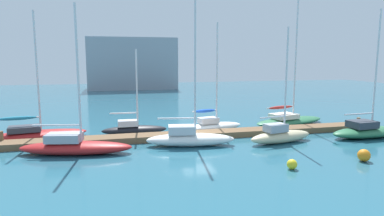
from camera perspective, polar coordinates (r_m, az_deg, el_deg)
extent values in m
plane|color=#286075|center=(25.50, 1.08, -5.09)|extent=(120.00, 120.00, 0.00)
cube|color=brown|center=(25.45, 1.08, -4.60)|extent=(28.23, 1.61, 0.45)
cylinder|color=brown|center=(26.24, -29.80, -4.61)|extent=(0.28, 0.28, 1.09)
cylinder|color=brown|center=(31.25, 26.54, -2.46)|extent=(0.28, 0.28, 1.09)
ellipsoid|color=#B21E1E|center=(27.61, -25.12, -4.17)|extent=(7.52, 3.21, 0.63)
cube|color=#333842|center=(27.54, -26.70, -3.19)|extent=(2.39, 1.77, 0.41)
cylinder|color=silver|center=(27.03, -24.96, 5.65)|extent=(0.14, 0.14, 8.77)
cylinder|color=silver|center=(27.43, -27.72, -1.56)|extent=(3.04, 0.62, 0.11)
ellipsoid|color=teal|center=(27.43, -27.72, -1.56)|extent=(2.77, 0.81, 0.28)
ellipsoid|color=#B21E1E|center=(22.35, -19.21, -6.44)|extent=(7.23, 3.16, 0.80)
cube|color=#9EA3AD|center=(22.41, -21.02, -4.75)|extent=(2.31, 1.67, 0.52)
cylinder|color=silver|center=(21.57, -18.91, 5.51)|extent=(0.14, 0.14, 8.45)
cylinder|color=silver|center=(22.39, -22.15, -2.74)|extent=(2.91, 0.69, 0.11)
ellipsoid|color=black|center=(26.92, -9.79, -3.73)|extent=(5.14, 1.51, 0.70)
cube|color=silver|center=(26.79, -10.91, -2.56)|extent=(1.55, 1.01, 0.45)
cylinder|color=silver|center=(26.44, -9.42, 3.42)|extent=(0.13, 0.13, 6.01)
cylinder|color=silver|center=(26.65, -11.62, -0.86)|extent=(2.15, 0.15, 0.10)
ellipsoid|color=white|center=(23.05, -0.24, -5.44)|extent=(6.28, 2.65, 0.87)
cube|color=silver|center=(22.86, -1.77, -3.72)|extent=(1.99, 1.45, 0.56)
cylinder|color=silver|center=(22.41, 0.53, 7.20)|extent=(0.14, 0.14, 9.22)
cylinder|color=silver|center=(22.69, -2.70, -1.78)|extent=(2.54, 0.53, 0.11)
ellipsoid|color=white|center=(27.82, 3.71, -3.22)|extent=(5.41, 2.49, 0.71)
cube|color=silver|center=(27.47, 2.76, -2.12)|extent=(1.74, 1.35, 0.46)
cylinder|color=silver|center=(27.40, 4.28, 5.91)|extent=(0.13, 0.13, 8.12)
cylinder|color=silver|center=(27.19, 2.19, -0.49)|extent=(2.17, 0.51, 0.11)
ellipsoid|color=blue|center=(27.19, 2.19, -0.49)|extent=(2.00, 0.72, 0.28)
ellipsoid|color=beige|center=(24.78, 14.97, -4.77)|extent=(5.31, 2.40, 0.85)
cube|color=#9EA3AD|center=(24.31, 14.11, -3.30)|extent=(1.70, 1.27, 0.55)
cylinder|color=silver|center=(24.37, 15.80, 4.65)|extent=(0.13, 0.13, 7.28)
cylinder|color=silver|center=(23.97, 13.61, -1.51)|extent=(2.13, 0.53, 0.10)
ellipsoid|color=#2D7047|center=(31.75, 16.38, -2.16)|extent=(7.82, 4.19, 0.64)
cube|color=silver|center=(31.14, 15.44, -1.33)|extent=(2.59, 2.20, 0.42)
cylinder|color=silver|center=(31.51, 17.29, 8.11)|extent=(0.14, 0.14, 10.71)
cylinder|color=silver|center=(30.71, 14.89, 0.11)|extent=(3.06, 0.88, 0.12)
ellipsoid|color=#B72D28|center=(30.71, 14.89, 0.11)|extent=(2.82, 1.04, 0.28)
ellipsoid|color=#2D7047|center=(28.90, 27.88, -3.66)|extent=(6.42, 2.51, 0.80)
cube|color=#333842|center=(28.34, 27.07, -2.47)|extent=(1.98, 1.59, 0.52)
cylinder|color=silver|center=(28.60, 28.98, 5.82)|extent=(0.14, 0.14, 8.77)
cylinder|color=silver|center=(27.95, 26.63, -0.92)|extent=(2.65, 0.29, 0.11)
sphere|color=yellow|center=(19.12, 16.73, -9.20)|extent=(0.56, 0.56, 0.56)
sphere|color=orange|center=(22.08, 27.32, -7.20)|extent=(0.72, 0.72, 0.72)
cube|color=#9399A3|center=(69.43, -10.24, 7.48)|extent=(17.16, 10.06, 10.03)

